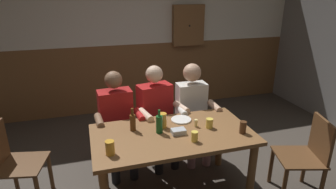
{
  "coord_description": "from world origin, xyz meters",
  "views": [
    {
      "loc": [
        -0.78,
        -2.29,
        2.1
      ],
      "look_at": [
        0.0,
        0.31,
        1.09
      ],
      "focal_mm": 30.49,
      "sensor_mm": 36.0,
      "label": 1
    }
  ],
  "objects_px": {
    "person_2": "(193,108)",
    "plate_0": "(181,120)",
    "table_candle": "(196,123)",
    "pint_glass_1": "(243,127)",
    "chair_empty_far_end": "(307,155)",
    "pint_glass_0": "(110,148)",
    "condiment_caddy": "(178,131)",
    "bottle_1": "(133,122)",
    "person_1": "(157,111)",
    "bottle_0": "(159,124)",
    "dining_table": "(173,142)",
    "wall_dart_cabinet": "(188,25)",
    "chair_empty_near_right": "(13,163)",
    "pint_glass_4": "(163,120)",
    "pint_glass_2": "(195,137)",
    "pint_glass_3": "(209,123)",
    "person_0": "(117,118)"
  },
  "relations": [
    {
      "from": "chair_empty_near_right",
      "to": "pint_glass_1",
      "type": "distance_m",
      "value": 2.32
    },
    {
      "from": "plate_0",
      "to": "chair_empty_far_end",
      "type": "bearing_deg",
      "value": -28.9
    },
    {
      "from": "person_2",
      "to": "plate_0",
      "type": "bearing_deg",
      "value": 54.94
    },
    {
      "from": "person_1",
      "to": "condiment_caddy",
      "type": "bearing_deg",
      "value": 81.69
    },
    {
      "from": "bottle_1",
      "to": "pint_glass_4",
      "type": "distance_m",
      "value": 0.31
    },
    {
      "from": "condiment_caddy",
      "to": "bottle_1",
      "type": "distance_m",
      "value": 0.47
    },
    {
      "from": "pint_glass_0",
      "to": "condiment_caddy",
      "type": "bearing_deg",
      "value": 15.26
    },
    {
      "from": "person_0",
      "to": "plate_0",
      "type": "relative_size",
      "value": 5.53
    },
    {
      "from": "person_2",
      "to": "plate_0",
      "type": "xyz_separation_m",
      "value": [
        -0.3,
        -0.41,
        0.06
      ]
    },
    {
      "from": "person_2",
      "to": "wall_dart_cabinet",
      "type": "bearing_deg",
      "value": -106.46
    },
    {
      "from": "dining_table",
      "to": "table_candle",
      "type": "relative_size",
      "value": 20.08
    },
    {
      "from": "person_1",
      "to": "pint_glass_0",
      "type": "height_order",
      "value": "person_1"
    },
    {
      "from": "person_1",
      "to": "person_2",
      "type": "bearing_deg",
      "value": 167.33
    },
    {
      "from": "pint_glass_3",
      "to": "wall_dart_cabinet",
      "type": "relative_size",
      "value": 0.15
    },
    {
      "from": "person_1",
      "to": "wall_dart_cabinet",
      "type": "xyz_separation_m",
      "value": [
        1.01,
        1.69,
        0.81
      ]
    },
    {
      "from": "person_2",
      "to": "bottle_0",
      "type": "distance_m",
      "value": 0.88
    },
    {
      "from": "table_candle",
      "to": "pint_glass_1",
      "type": "xyz_separation_m",
      "value": [
        0.39,
        -0.27,
        0.02
      ]
    },
    {
      "from": "person_0",
      "to": "person_2",
      "type": "distance_m",
      "value": 0.96
    },
    {
      "from": "table_candle",
      "to": "pint_glass_0",
      "type": "distance_m",
      "value": 0.96
    },
    {
      "from": "dining_table",
      "to": "person_1",
      "type": "xyz_separation_m",
      "value": [
        0.01,
        0.67,
        0.06
      ]
    },
    {
      "from": "person_2",
      "to": "condiment_caddy",
      "type": "xyz_separation_m",
      "value": [
        -0.43,
        -0.7,
        0.08
      ]
    },
    {
      "from": "table_candle",
      "to": "condiment_caddy",
      "type": "bearing_deg",
      "value": -156.86
    },
    {
      "from": "chair_empty_near_right",
      "to": "dining_table",
      "type": "bearing_deg",
      "value": 90.0
    },
    {
      "from": "chair_empty_far_end",
      "to": "plate_0",
      "type": "xyz_separation_m",
      "value": [
        -1.16,
        0.64,
        0.27
      ]
    },
    {
      "from": "dining_table",
      "to": "chair_empty_far_end",
      "type": "relative_size",
      "value": 1.83
    },
    {
      "from": "pint_glass_2",
      "to": "person_2",
      "type": "bearing_deg",
      "value": 69.27
    },
    {
      "from": "person_2",
      "to": "pint_glass_0",
      "type": "xyz_separation_m",
      "value": [
        -1.12,
        -0.88,
        0.12
      ]
    },
    {
      "from": "chair_empty_near_right",
      "to": "bottle_0",
      "type": "bearing_deg",
      "value": 90.65
    },
    {
      "from": "dining_table",
      "to": "plate_0",
      "type": "bearing_deg",
      "value": 54.78
    },
    {
      "from": "person_1",
      "to": "condiment_caddy",
      "type": "height_order",
      "value": "person_1"
    },
    {
      "from": "pint_glass_1",
      "to": "bottle_1",
      "type": "bearing_deg",
      "value": 160.24
    },
    {
      "from": "person_0",
      "to": "pint_glass_4",
      "type": "relative_size",
      "value": 7.79
    },
    {
      "from": "plate_0",
      "to": "wall_dart_cabinet",
      "type": "relative_size",
      "value": 0.32
    },
    {
      "from": "condiment_caddy",
      "to": "pint_glass_3",
      "type": "height_order",
      "value": "pint_glass_3"
    },
    {
      "from": "condiment_caddy",
      "to": "pint_glass_1",
      "type": "distance_m",
      "value": 0.64
    },
    {
      "from": "pint_glass_3",
      "to": "person_1",
      "type": "bearing_deg",
      "value": 119.77
    },
    {
      "from": "person_1",
      "to": "person_2",
      "type": "distance_m",
      "value": 0.47
    },
    {
      "from": "bottle_0",
      "to": "pint_glass_4",
      "type": "distance_m",
      "value": 0.12
    },
    {
      "from": "person_1",
      "to": "plate_0",
      "type": "relative_size",
      "value": 5.66
    },
    {
      "from": "table_candle",
      "to": "bottle_0",
      "type": "height_order",
      "value": "bottle_0"
    },
    {
      "from": "person_0",
      "to": "condiment_caddy",
      "type": "height_order",
      "value": "person_0"
    },
    {
      "from": "chair_empty_far_end",
      "to": "table_candle",
      "type": "bearing_deg",
      "value": 83.24
    },
    {
      "from": "dining_table",
      "to": "pint_glass_4",
      "type": "height_order",
      "value": "pint_glass_4"
    },
    {
      "from": "person_0",
      "to": "pint_glass_2",
      "type": "distance_m",
      "value": 1.09
    },
    {
      "from": "person_1",
      "to": "dining_table",
      "type": "bearing_deg",
      "value": 77.72
    },
    {
      "from": "chair_empty_near_right",
      "to": "pint_glass_3",
      "type": "distance_m",
      "value": 2.01
    },
    {
      "from": "person_0",
      "to": "chair_empty_near_right",
      "type": "height_order",
      "value": "person_0"
    },
    {
      "from": "dining_table",
      "to": "bottle_0",
      "type": "xyz_separation_m",
      "value": [
        -0.13,
        0.04,
        0.21
      ]
    },
    {
      "from": "dining_table",
      "to": "pint_glass_2",
      "type": "xyz_separation_m",
      "value": [
        0.15,
        -0.22,
        0.16
      ]
    },
    {
      "from": "pint_glass_1",
      "to": "wall_dart_cabinet",
      "type": "bearing_deg",
      "value": 82.05
    }
  ]
}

